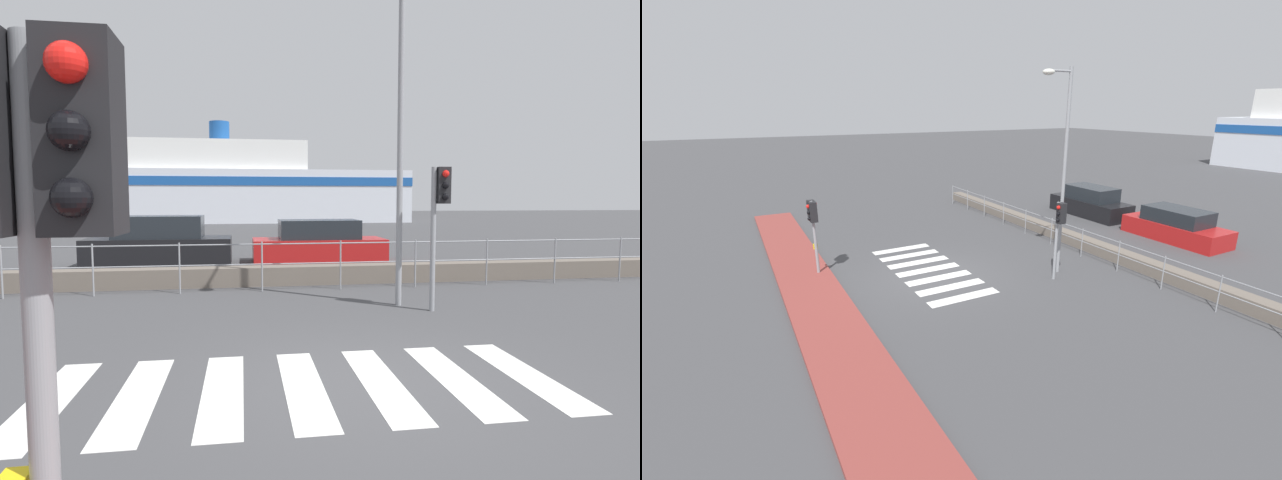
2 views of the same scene
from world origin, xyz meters
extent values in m
plane|color=#424244|center=(0.00, 0.00, 0.00)|extent=(160.00, 160.00, 0.00)
cube|color=silver|center=(-3.39, 0.00, 0.00)|extent=(0.45, 2.40, 0.01)
cube|color=silver|center=(-2.49, 0.00, 0.00)|extent=(0.45, 2.40, 0.01)
cube|color=silver|center=(-1.59, 0.00, 0.00)|extent=(0.45, 2.40, 0.01)
cube|color=silver|center=(-0.69, 0.00, 0.00)|extent=(0.45, 2.40, 0.01)
cube|color=silver|center=(0.21, 0.00, 0.00)|extent=(0.45, 2.40, 0.01)
cube|color=silver|center=(1.11, 0.00, 0.00)|extent=(0.45, 2.40, 0.01)
cube|color=silver|center=(2.01, 0.00, 0.00)|extent=(0.45, 2.40, 0.01)
cube|color=#6B6056|center=(0.00, 6.82, 0.23)|extent=(22.39, 0.55, 0.46)
cylinder|color=gray|center=(0.00, 5.94, 1.09)|extent=(20.15, 0.03, 0.03)
cylinder|color=gray|center=(0.00, 5.94, 0.63)|extent=(20.15, 0.03, 0.03)
cylinder|color=gray|center=(-6.41, 5.94, 0.58)|extent=(0.04, 0.04, 1.15)
cylinder|color=gray|center=(-4.58, 5.94, 0.58)|extent=(0.04, 0.04, 1.15)
cylinder|color=gray|center=(-2.75, 5.94, 0.58)|extent=(0.04, 0.04, 1.15)
cylinder|color=gray|center=(-0.92, 5.94, 0.58)|extent=(0.04, 0.04, 1.15)
cylinder|color=gray|center=(0.92, 5.94, 0.58)|extent=(0.04, 0.04, 1.15)
cylinder|color=gray|center=(2.75, 5.94, 0.58)|extent=(0.04, 0.04, 1.15)
cylinder|color=gray|center=(4.58, 5.94, 0.58)|extent=(0.04, 0.04, 1.15)
cylinder|color=gray|center=(6.41, 5.94, 0.58)|extent=(0.04, 0.04, 1.15)
cylinder|color=gray|center=(8.24, 5.94, 0.58)|extent=(0.04, 0.04, 1.15)
cylinder|color=gray|center=(-2.06, -3.61, 1.34)|extent=(0.10, 0.10, 2.68)
cube|color=black|center=(-1.89, -3.61, 2.34)|extent=(0.24, 0.24, 0.68)
sphere|color=red|center=(-1.89, -3.75, 2.55)|extent=(0.13, 0.13, 0.13)
sphere|color=black|center=(-1.89, -3.75, 2.34)|extent=(0.13, 0.13, 0.13)
sphere|color=black|center=(-1.89, -3.75, 2.13)|extent=(0.13, 0.13, 0.13)
cylinder|color=gray|center=(2.19, 3.45, 1.36)|extent=(0.10, 0.10, 2.71)
cube|color=black|center=(2.36, 3.45, 2.37)|extent=(0.24, 0.24, 0.68)
sphere|color=red|center=(2.36, 3.31, 2.59)|extent=(0.13, 0.13, 0.13)
sphere|color=black|center=(2.36, 3.31, 2.37)|extent=(0.13, 0.13, 0.13)
sphere|color=black|center=(2.36, 3.31, 2.16)|extent=(0.13, 0.13, 0.13)
cylinder|color=gray|center=(1.72, 4.03, 3.46)|extent=(0.12, 0.12, 6.92)
cube|color=silver|center=(0.00, 41.01, 2.34)|extent=(27.52, 6.72, 4.68)
cube|color=white|center=(-3.30, 41.01, 5.97)|extent=(15.41, 5.37, 2.57)
cube|color=#194C99|center=(0.00, 37.63, 3.65)|extent=(27.52, 0.08, 0.75)
cylinder|color=#194C99|center=(-3.30, 41.01, 8.15)|extent=(1.80, 1.80, 1.80)
cube|color=black|center=(-4.00, 11.26, 0.43)|extent=(4.56, 1.78, 0.87)
cube|color=#1E2328|center=(-4.00, 11.26, 1.22)|extent=(2.74, 1.57, 0.71)
cube|color=#B21919|center=(1.21, 11.26, 0.39)|extent=(4.44, 1.79, 0.78)
cube|color=#1E2328|center=(1.21, 11.26, 1.10)|extent=(2.66, 1.57, 0.64)
camera|label=1|loc=(-1.35, -5.45, 2.12)|focal=28.00mm
camera|label=2|loc=(12.70, -5.95, 5.71)|focal=24.00mm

